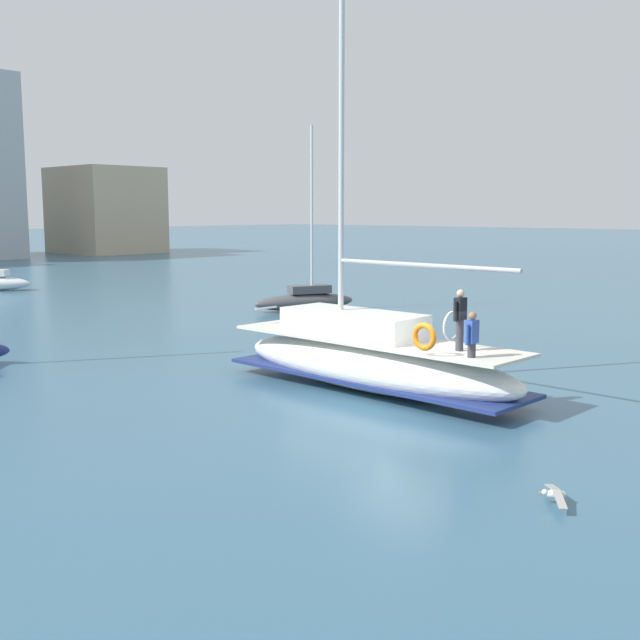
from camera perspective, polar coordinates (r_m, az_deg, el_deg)
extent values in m
plane|color=#38607A|center=(20.03, 6.20, -6.52)|extent=(400.00, 400.00, 0.00)
ellipsoid|color=white|center=(21.93, 3.84, -3.34)|extent=(2.57, 9.64, 1.40)
cube|color=navy|center=(22.00, 3.83, -4.15)|extent=(2.59, 9.45, 0.10)
cube|color=beige|center=(21.80, 3.86, -1.43)|extent=(2.37, 9.16, 0.08)
cube|color=white|center=(22.21, 2.45, -0.23)|extent=(1.76, 4.35, 0.70)
cylinder|color=silver|center=(22.35, 1.58, 11.80)|extent=(0.16, 0.16, 10.02)
cylinder|color=#B7B7BC|center=(20.52, 7.52, 4.00)|extent=(0.22, 5.76, 0.12)
cylinder|color=silver|center=(24.77, -3.97, 0.89)|extent=(0.90, 0.08, 0.06)
torus|color=orange|center=(19.20, 7.65, -1.23)|extent=(0.15, 0.70, 0.70)
cylinder|color=#33333D|center=(20.03, 10.19, -1.11)|extent=(0.20, 0.20, 0.80)
cube|color=black|center=(19.93, 10.24, 0.82)|extent=(0.32, 0.21, 0.56)
sphere|color=beige|center=(19.89, 10.26, 1.94)|extent=(0.20, 0.20, 0.20)
cylinder|color=black|center=(19.76, 9.88, 0.62)|extent=(0.09, 0.09, 0.50)
cylinder|color=black|center=(20.12, 10.58, 0.74)|extent=(0.09, 0.09, 0.50)
cylinder|color=#33333D|center=(19.22, 11.04, -2.19)|extent=(0.20, 0.20, 0.35)
cube|color=#3351AD|center=(19.15, 11.08, -0.85)|extent=(0.32, 0.21, 0.56)
sphere|color=#9E7051|center=(19.09, 11.11, 0.31)|extent=(0.20, 0.20, 0.20)
cylinder|color=#3351AD|center=(18.97, 10.71, -1.07)|extent=(0.09, 0.09, 0.50)
cylinder|color=#3351AD|center=(19.34, 11.43, -0.92)|extent=(0.09, 0.09, 0.50)
torus|color=silver|center=(20.13, 9.64, -0.42)|extent=(0.76, 0.07, 0.76)
ellipsoid|color=#4C4C51|center=(39.42, -1.13, 1.33)|extent=(5.41, 3.30, 0.87)
cube|color=#4C4C51|center=(39.45, -0.78, 2.26)|extent=(2.29, 1.61, 0.40)
cylinder|color=silver|center=(39.30, -0.61, 8.04)|extent=(0.13, 0.13, 8.35)
ellipsoid|color=silver|center=(14.29, 16.89, -12.11)|extent=(0.36, 0.39, 0.16)
sphere|color=silver|center=(14.24, 16.14, -12.02)|extent=(0.11, 0.11, 0.11)
cone|color=gold|center=(14.23, 15.88, -12.06)|extent=(0.07, 0.08, 0.04)
cube|color=#9E9993|center=(14.01, 17.16, -12.44)|extent=(0.54, 0.47, 0.15)
cube|color=#9E9993|center=(14.56, 16.64, -11.64)|extent=(0.54, 0.47, 0.15)
cube|color=#C6AD8E|center=(98.04, -15.43, 7.74)|extent=(10.04, 11.51, 10.14)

